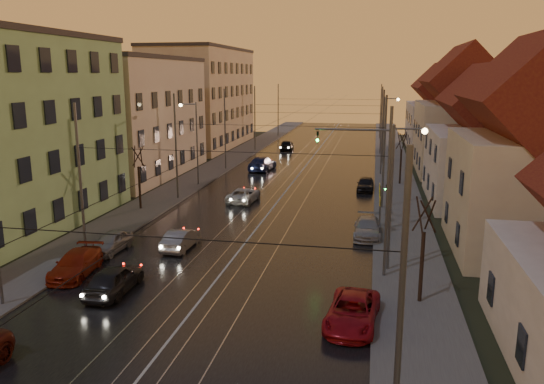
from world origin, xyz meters
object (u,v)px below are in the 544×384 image
Objects in this scene: parked_right_2 at (365,184)px; parked_right_0 at (352,312)px; driving_car_1 at (181,239)px; driving_car_4 at (287,145)px; street_lamp_3 at (386,124)px; parked_right_1 at (367,228)px; driving_car_0 at (114,279)px; driving_car_2 at (244,195)px; traffic_light_mast at (376,164)px; parked_left_3 at (111,242)px; street_lamp_1 at (398,184)px; parked_left_2 at (76,264)px; street_lamp_2 at (194,135)px; driving_car_3 at (262,164)px.

parked_right_0 is at bearing -88.38° from parked_right_2.
driving_car_1 is 44.27m from driving_car_4.
parked_right_1 is (-1.50, -29.79, -4.27)m from street_lamp_3.
driving_car_0 is 0.95× the size of driving_car_2.
traffic_light_mast reaches higher than driving_car_0.
traffic_light_mast is 1.98× the size of parked_left_3.
parked_left_3 is at bearing -124.08° from parked_right_2.
parked_left_2 is (-16.70, -3.72, -4.26)m from street_lamp_1.
street_lamp_3 reaches higher than parked_right_2.
driving_car_2 is at bearing -92.85° from driving_car_1.
driving_car_1 is at bearing 90.43° from driving_car_2.
driving_car_4 is at bearing 116.24° from parked_right_2.
street_lamp_2 is 26.30m from driving_car_0.
driving_car_0 is (-13.55, -5.55, -4.18)m from street_lamp_1.
parked_left_2 is at bearing 79.22° from driving_car_2.
parked_right_0 is (11.57, -52.61, -0.12)m from driving_car_4.
parked_right_1 is 14.51m from parked_right_2.
parked_right_0 is at bearing 172.87° from driving_car_0.
traffic_light_mast is (17.10, -12.00, -0.29)m from street_lamp_2.
parked_right_2 is (11.61, 26.26, -0.08)m from driving_car_0.
street_lamp_3 is 25.23m from driving_car_2.
driving_car_0 is at bearing -132.57° from traffic_light_mast.
street_lamp_3 is 1.85× the size of parked_left_2.
parked_left_3 is 16.37m from parked_right_1.
driving_car_1 is at bearing -97.45° from driving_car_0.
driving_car_4 is (0.07, 16.55, -0.03)m from driving_car_3.
parked_right_0 is at bearing 113.02° from driving_car_3.
driving_car_3 reaches higher than driving_car_2.
driving_car_3 is 26.01m from parked_right_1.
street_lamp_3 is at bearing -148.40° from driving_car_3.
driving_car_3 is 1.20× the size of parked_right_0.
street_lamp_1 is 1.93× the size of driving_car_0.
street_lamp_3 reaches higher than driving_car_3.
street_lamp_1 is 47.93m from driving_car_4.
street_lamp_3 is 43.05m from parked_right_0.
driving_car_1 is at bearing -157.26° from parked_right_1.
street_lamp_1 is 1.11× the size of traffic_light_mast.
parked_right_0 is (11.63, -36.06, -0.16)m from driving_car_3.
street_lamp_3 is 2.20× the size of parked_left_3.
driving_car_0 is at bearing -135.50° from parked_right_1.
parked_right_0 is (-1.91, -42.80, -4.26)m from street_lamp_3.
traffic_light_mast reaches higher than driving_car_1.
driving_car_2 is at bearing 101.28° from driving_car_3.
driving_car_1 is at bearing 147.57° from parked_right_0.
driving_car_4 reaches higher than parked_right_0.
driving_car_0 is at bearing -58.54° from parked_left_3.
street_lamp_3 is 1.49× the size of driving_car_3.
street_lamp_1 is 8.08m from traffic_light_mast.
traffic_light_mast is 13.89m from driving_car_1.
driving_car_0 is 11.71m from parked_right_0.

